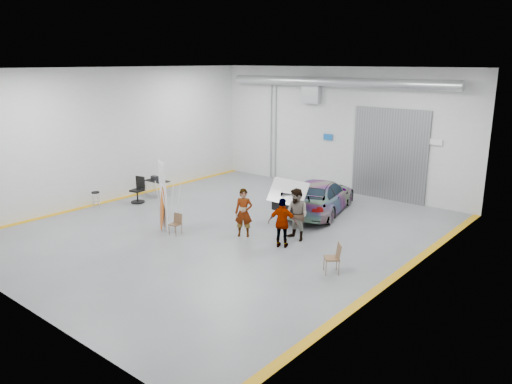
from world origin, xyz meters
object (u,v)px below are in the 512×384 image
Objects in this scene: surfboard_display at (164,202)px; folding_chair_far at (332,264)px; person_c at (283,223)px; office_chair at (139,192)px; sedan_car at (320,196)px; folding_chair_near at (176,228)px; person_b at (297,215)px; work_table at (156,180)px; shop_stool at (96,200)px; person_a at (244,213)px.

surfboard_display is 6.98m from folding_chair_far.
person_c is 8.41m from office_chair.
sedan_car reaches higher than folding_chair_far.
surfboard_display is (-4.42, -1.51, 0.27)m from person_c.
person_c is at bearing 13.86° from folding_chair_near.
surfboard_display is (-4.38, -2.41, 0.20)m from person_b.
sedan_car is 4.09× the size of work_table.
office_chair is (-10.86, 1.12, 0.22)m from folding_chair_far.
folding_chair_far is (2.51, -1.69, -0.65)m from person_b.
shop_stool is (-9.17, -1.39, -0.52)m from person_c.
folding_chair_near is (0.61, -0.01, -0.90)m from surfboard_display.
surfboard_display is 4.82m from shop_stool.
person_a is 1.95m from person_b.
person_a is at bearing 67.41° from sedan_car.
person_c is (1.76, 0.01, -0.02)m from person_a.
person_a is 3.06m from surfboard_display.
surfboard_display reaches higher than person_a.
folding_chair_near is at bearing -175.50° from person_a.
person_c is (1.22, -4.28, 0.16)m from sedan_car.
person_a is 2.28× the size of folding_chair_near.
person_b is (1.18, -3.39, 0.24)m from sedan_car.
sedan_car is 4.33m from person_a.
work_table is (-6.97, 1.65, -0.16)m from person_a.
work_table is at bearing -35.71° from person_c.
office_chair is at bearing -167.04° from person_b.
work_table is (-7.51, -2.64, 0.03)m from sedan_car.
person_a reaches higher than shop_stool.
person_b is at bearing 24.75° from folding_chair_near.
person_a is (-0.54, -4.29, 0.19)m from sedan_car.
person_a is at bearing -13.58° from office_chair.
work_table is at bearing 3.96° from sedan_car.
sedan_car is 7.96m from work_table.
folding_chair_far is (2.47, -0.80, -0.58)m from person_c.
person_b is 1.08× the size of person_c.
sedan_car is 5.17× the size of folding_chair_far.
work_table is 1.38m from office_chair.
sedan_car is 4.46m from person_c.
person_b is 0.90m from person_c.
person_a is at bearing -24.73° from person_c.
shop_stool is 0.59× the size of work_table.
sedan_car is at bearing 58.06° from folding_chair_near.
work_table is at bearing -175.90° from person_b.
folding_chair_near is at bearing -1.37° from shop_stool.
folding_chair_far is 10.92m from office_chair.
office_chair is (0.77, 1.72, 0.16)m from shop_stool.
sedan_car is 2.59× the size of person_b.
person_b is 9.43m from shop_stool.
sedan_car is 6.29m from folding_chair_far.
person_c is at bearing -10.67° from work_table.
surfboard_display reaches higher than shop_stool.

